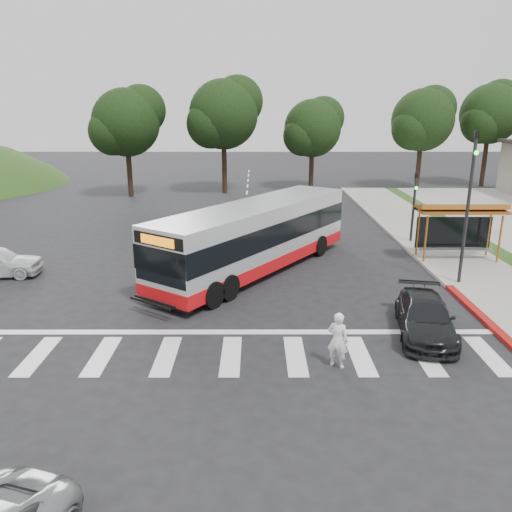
{
  "coord_description": "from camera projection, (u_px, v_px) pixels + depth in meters",
  "views": [
    {
      "loc": [
        0.75,
        -18.92,
        7.37
      ],
      "look_at": [
        0.79,
        0.47,
        1.6
      ],
      "focal_mm": 35.0,
      "sensor_mm": 36.0,
      "label": 1
    }
  ],
  "objects": [
    {
      "name": "crosswalk_ladder",
      "position": [
        231.0,
        356.0,
        15.44
      ],
      "size": [
        18.0,
        2.6,
        0.01
      ],
      "primitive_type": "cube",
      "color": "silver",
      "rests_on": "ground"
    },
    {
      "name": "pedestrian",
      "position": [
        338.0,
        340.0,
        14.56
      ],
      "size": [
        0.75,
        0.67,
        1.73
      ],
      "primitive_type": "imported",
      "rotation": [
        0.0,
        0.0,
        2.63
      ],
      "color": "white",
      "rests_on": "ground"
    },
    {
      "name": "tree_north_b",
      "position": [
        313.0,
        127.0,
        45.52
      ],
      "size": [
        5.72,
        5.33,
        8.43
      ],
      "color": "black",
      "rests_on": "ground"
    },
    {
      "name": "tree_north_a",
      "position": [
        224.0,
        113.0,
        43.24
      ],
      "size": [
        6.6,
        6.15,
        10.17
      ],
      "color": "black",
      "rests_on": "ground"
    },
    {
      "name": "sidewalk_east",
      "position": [
        438.0,
        244.0,
        27.9
      ],
      "size": [
        4.0,
        40.0,
        0.12
      ],
      "primitive_type": "cube",
      "color": "gray",
      "rests_on": "ground"
    },
    {
      "name": "ground",
      "position": [
        237.0,
        297.0,
        20.24
      ],
      "size": [
        140.0,
        140.0,
        0.0
      ],
      "primitive_type": "plane",
      "color": "black",
      "rests_on": "ground"
    },
    {
      "name": "dark_sedan",
      "position": [
        425.0,
        317.0,
        16.75
      ],
      "size": [
        2.51,
        4.54,
        1.25
      ],
      "primitive_type": "imported",
      "rotation": [
        0.0,
        0.0,
        -0.19
      ],
      "color": "black",
      "rests_on": "ground"
    },
    {
      "name": "bus_shelter",
      "position": [
        460.0,
        214.0,
        24.47
      ],
      "size": [
        4.2,
        1.6,
        2.86
      ],
      "color": "#9F571A",
      "rests_on": "sidewalk_east"
    },
    {
      "name": "curb_east",
      "position": [
        402.0,
        244.0,
        27.9
      ],
      "size": [
        0.3,
        40.0,
        0.15
      ],
      "primitive_type": "cube",
      "color": "#9E9991",
      "rests_on": "ground"
    },
    {
      "name": "transit_bus",
      "position": [
        256.0,
        238.0,
        23.07
      ],
      "size": [
        9.26,
        11.6,
        3.18
      ],
      "primitive_type": null,
      "rotation": [
        0.0,
        0.0,
        -0.61
      ],
      "color": "silver",
      "rests_on": "ground"
    },
    {
      "name": "curb_east_red",
      "position": [
        479.0,
        315.0,
        18.31
      ],
      "size": [
        0.32,
        6.0,
        0.15
      ],
      "primitive_type": "cube",
      "color": "maroon",
      "rests_on": "ground"
    },
    {
      "name": "traffic_signal_ne_tall",
      "position": [
        469.0,
        196.0,
        20.58
      ],
      "size": [
        0.18,
        0.37,
        6.5
      ],
      "color": "black",
      "rests_on": "ground"
    },
    {
      "name": "traffic_signal_ne_short",
      "position": [
        414.0,
        200.0,
        27.68
      ],
      "size": [
        0.18,
        0.37,
        4.0
      ],
      "color": "black",
      "rests_on": "ground"
    },
    {
      "name": "tree_north_c",
      "position": [
        127.0,
        121.0,
        41.49
      ],
      "size": [
        6.16,
        5.74,
        9.3
      ],
      "color": "black",
      "rests_on": "ground"
    },
    {
      "name": "tree_ne_b",
      "position": [
        491.0,
        113.0,
        47.11
      ],
      "size": [
        6.16,
        5.74,
        10.02
      ],
      "color": "black",
      "rests_on": "ground"
    },
    {
      "name": "tree_ne_a",
      "position": [
        423.0,
        119.0,
        45.34
      ],
      "size": [
        6.16,
        5.74,
        9.3
      ],
      "color": "black",
      "rests_on": "parking_lot"
    }
  ]
}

